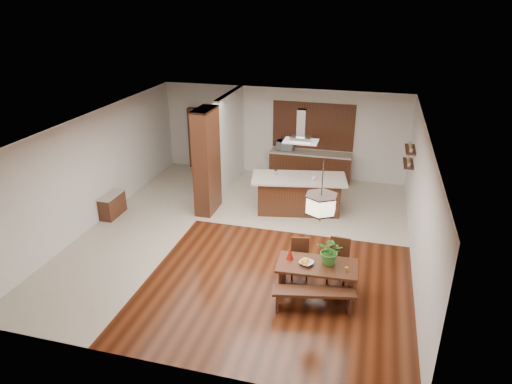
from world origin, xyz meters
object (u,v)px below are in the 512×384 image
(dining_table, at_px, (317,272))
(hallway_console, at_px, (112,205))
(dining_chair_left, at_px, (300,259))
(range_hood, at_px, (301,126))
(dining_chair_right, at_px, (338,262))
(pendant_lantern, at_px, (322,192))
(island_cup, at_px, (314,178))
(fruit_bowl, at_px, (306,263))
(kitchen_island, at_px, (299,194))
(dining_bench, at_px, (313,300))
(foliage_plant, at_px, (331,251))
(microwave, at_px, (285,145))

(dining_table, bearing_deg, hallway_console, 160.51)
(dining_chair_left, distance_m, range_hood, 3.81)
(dining_chair_right, xyz_separation_m, pendant_lantern, (-0.37, -0.51, 1.77))
(island_cup, bearing_deg, fruit_bowl, -83.63)
(kitchen_island, bearing_deg, fruit_bowl, -88.39)
(hallway_console, xyz_separation_m, dining_table, (5.87, -2.08, 0.17))
(dining_chair_right, bearing_deg, island_cup, 111.86)
(dining_bench, distance_m, fruit_bowl, 0.74)
(fruit_bowl, xyz_separation_m, range_hood, (-0.80, 3.69, 1.77))
(dining_bench, bearing_deg, dining_table, 93.13)
(foliage_plant, xyz_separation_m, island_cup, (-0.84, 3.40, 0.15))
(hallway_console, height_order, dining_table, dining_table)
(pendant_lantern, xyz_separation_m, island_cup, (-0.61, 3.50, -1.15))
(pendant_lantern, height_order, microwave, pendant_lantern)
(foliage_plant, height_order, microwave, microwave)
(dining_table, distance_m, foliage_plant, 0.53)
(dining_bench, height_order, dining_chair_right, dining_chair_right)
(dining_chair_left, xyz_separation_m, foliage_plant, (0.66, -0.36, 0.52))
(dining_bench, height_order, island_cup, island_cup)
(dining_chair_left, bearing_deg, microwave, 93.85)
(fruit_bowl, bearing_deg, foliage_plant, 18.95)
(dining_chair_right, distance_m, kitchen_island, 3.42)
(foliage_plant, bearing_deg, hallway_console, 162.05)
(hallway_console, xyz_separation_m, kitchen_island, (4.86, 1.55, 0.22))
(dining_table, relative_size, kitchen_island, 0.60)
(dining_bench, bearing_deg, range_hood, 103.89)
(dining_bench, relative_size, range_hood, 1.75)
(fruit_bowl, bearing_deg, hallway_console, 159.39)
(range_hood, bearing_deg, dining_table, -74.49)
(hallway_console, distance_m, microwave, 5.71)
(dining_chair_left, height_order, foliage_plant, foliage_plant)
(dining_table, bearing_deg, pendant_lantern, 180.00)
(dining_bench, height_order, fruit_bowl, fruit_bowl)
(dining_table, bearing_deg, range_hood, 105.51)
(hallway_console, distance_m, range_hood, 5.54)
(dining_table, height_order, range_hood, range_hood)
(dining_chair_right, height_order, island_cup, island_cup)
(kitchen_island, bearing_deg, dining_table, -85.12)
(island_cup, bearing_deg, hallway_console, -164.84)
(kitchen_island, distance_m, microwave, 2.69)
(kitchen_island, bearing_deg, dining_chair_left, -90.17)
(dining_bench, bearing_deg, microwave, 106.12)
(dining_bench, xyz_separation_m, range_hood, (-1.04, 4.21, 2.24))
(kitchen_island, bearing_deg, range_hood, 79.35)
(dining_table, height_order, fruit_bowl, fruit_bowl)
(pendant_lantern, relative_size, island_cup, 9.80)
(dining_bench, distance_m, microwave, 7.01)
(fruit_bowl, distance_m, microwave, 6.40)
(dining_bench, bearing_deg, dining_chair_left, 113.69)
(hallway_console, bearing_deg, dining_bench, -24.19)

